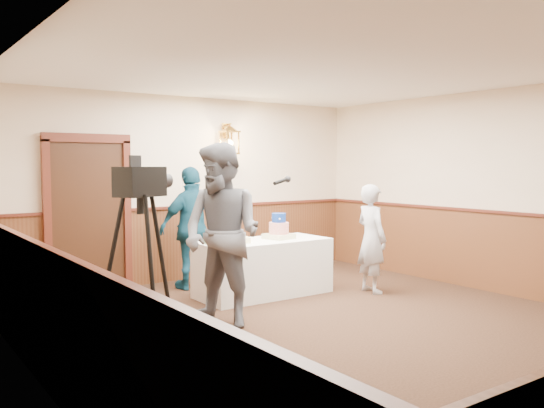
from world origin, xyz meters
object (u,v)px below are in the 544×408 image
(display_table, at_px, (263,267))
(baker, at_px, (371,239))
(sheet_cake_yellow, at_px, (237,240))
(assistant_p, at_px, (193,228))
(tiered_cake, at_px, (279,229))
(interviewer, at_px, (222,235))
(sheet_cake_green, at_px, (214,241))
(tv_camera_rig, at_px, (142,279))

(display_table, distance_m, baker, 1.54)
(sheet_cake_yellow, height_order, assistant_p, assistant_p)
(sheet_cake_yellow, bearing_deg, tiered_cake, -0.28)
(baker, relative_size, assistant_p, 0.86)
(display_table, height_order, interviewer, interviewer)
(display_table, xyz_separation_m, baker, (1.31, -0.73, 0.37))
(sheet_cake_green, height_order, tv_camera_rig, tv_camera_rig)
(display_table, distance_m, interviewer, 1.66)
(sheet_cake_green, bearing_deg, tiered_cake, -4.17)
(sheet_cake_yellow, distance_m, assistant_p, 0.94)
(baker, bearing_deg, assistant_p, 56.99)
(tiered_cake, relative_size, baker, 0.27)
(tiered_cake, distance_m, baker, 1.29)
(sheet_cake_green, xyz_separation_m, tv_camera_rig, (-1.73, -1.77, 0.01))
(tv_camera_rig, bearing_deg, interviewer, 6.11)
(interviewer, distance_m, tv_camera_rig, 1.47)
(interviewer, height_order, assistant_p, interviewer)
(interviewer, bearing_deg, tiered_cake, 101.65)
(display_table, relative_size, tv_camera_rig, 1.03)
(tiered_cake, height_order, sheet_cake_yellow, tiered_cake)
(sheet_cake_yellow, relative_size, sheet_cake_green, 1.27)
(display_table, relative_size, interviewer, 0.89)
(display_table, relative_size, tiered_cake, 4.46)
(baker, distance_m, tv_camera_rig, 3.88)
(baker, bearing_deg, sheet_cake_yellow, 75.34)
(sheet_cake_green, bearing_deg, assistant_p, 81.12)
(baker, xyz_separation_m, assistant_p, (-1.89, 1.66, 0.12))
(tiered_cake, xyz_separation_m, sheet_cake_green, (-0.97, 0.07, -0.11))
(tv_camera_rig, bearing_deg, baker, -10.34)
(display_table, height_order, sheet_cake_green, sheet_cake_green)
(display_table, height_order, tiered_cake, tiered_cake)
(baker, relative_size, tv_camera_rig, 0.85)
(sheet_cake_yellow, relative_size, tv_camera_rig, 0.19)
(assistant_p, xyz_separation_m, tv_camera_rig, (-1.86, -2.63, -0.08))
(display_table, xyz_separation_m, assistant_p, (-0.59, 0.93, 0.50))
(display_table, relative_size, sheet_cake_yellow, 5.54)
(tiered_cake, xyz_separation_m, sheet_cake_yellow, (-0.68, 0.00, -0.10))
(interviewer, xyz_separation_m, tv_camera_rig, (-1.25, -0.75, -0.22))
(sheet_cake_green, bearing_deg, interviewer, -115.21)
(tiered_cake, distance_m, tv_camera_rig, 3.19)
(sheet_cake_green, relative_size, assistant_p, 0.15)
(tv_camera_rig, bearing_deg, display_table, 9.95)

